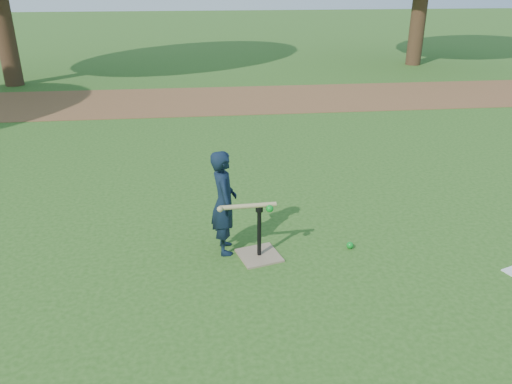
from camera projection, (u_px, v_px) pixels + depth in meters
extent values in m
plane|color=#285116|center=(287.00, 255.00, 5.56)|extent=(80.00, 80.00, 0.00)
cube|color=brown|center=(235.00, 100.00, 12.38)|extent=(24.00, 3.00, 0.01)
imported|color=black|center=(224.00, 202.00, 5.43)|extent=(0.31, 0.45, 1.19)
sphere|color=#0C881F|center=(350.00, 245.00, 5.68)|extent=(0.08, 0.08, 0.08)
cube|color=#91795C|center=(259.00, 255.00, 5.53)|extent=(0.53, 0.53, 0.02)
cylinder|color=black|center=(259.00, 232.00, 5.42)|extent=(0.05, 0.05, 0.55)
cylinder|color=black|center=(259.00, 209.00, 5.30)|extent=(0.08, 0.08, 0.06)
cylinder|color=tan|center=(248.00, 206.00, 5.25)|extent=(0.60, 0.08, 0.05)
sphere|color=tan|center=(220.00, 209.00, 5.18)|extent=(0.06, 0.06, 0.06)
sphere|color=#0C881F|center=(270.00, 209.00, 5.24)|extent=(0.08, 0.08, 0.08)
cylinder|color=#382316|center=(1.00, 14.00, 13.25)|extent=(0.50, 0.50, 3.80)
cylinder|color=#382316|center=(419.00, 12.00, 16.48)|extent=(0.50, 0.50, 3.42)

